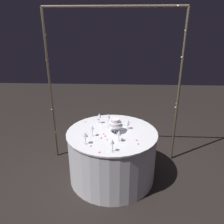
{
  "coord_description": "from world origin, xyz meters",
  "views": [
    {
      "loc": [
        0.14,
        -2.69,
        2.11
      ],
      "look_at": [
        0.0,
        0.0,
        1.06
      ],
      "focal_mm": 33.52,
      "sensor_mm": 36.0,
      "label": 1
    }
  ],
  "objects_px": {
    "tiered_cake": "(115,123)",
    "wine_glass_2": "(85,135)",
    "wine_glass_1": "(108,117)",
    "wine_glass_3": "(112,143)",
    "wine_glass_4": "(119,133)",
    "wine_glass_6": "(92,128)",
    "wine_glass_5": "(128,122)",
    "main_table": "(112,154)",
    "cake_knife": "(120,124)",
    "decorative_arch": "(114,69)",
    "wine_glass_0": "(99,116)"
  },
  "relations": [
    {
      "from": "tiered_cake",
      "to": "wine_glass_2",
      "type": "bearing_deg",
      "value": -135.28
    },
    {
      "from": "wine_glass_0",
      "to": "wine_glass_2",
      "type": "bearing_deg",
      "value": -99.26
    },
    {
      "from": "wine_glass_2",
      "to": "cake_knife",
      "type": "relative_size",
      "value": 0.73
    },
    {
      "from": "wine_glass_0",
      "to": "tiered_cake",
      "type": "bearing_deg",
      "value": -49.52
    },
    {
      "from": "decorative_arch",
      "to": "cake_knife",
      "type": "relative_size",
      "value": 10.78
    },
    {
      "from": "wine_glass_1",
      "to": "wine_glass_3",
      "type": "distance_m",
      "value": 0.8
    },
    {
      "from": "tiered_cake",
      "to": "wine_glass_2",
      "type": "distance_m",
      "value": 0.51
    },
    {
      "from": "decorative_arch",
      "to": "wine_glass_2",
      "type": "distance_m",
      "value": 1.16
    },
    {
      "from": "tiered_cake",
      "to": "wine_glass_6",
      "type": "height_order",
      "value": "tiered_cake"
    },
    {
      "from": "main_table",
      "to": "cake_knife",
      "type": "bearing_deg",
      "value": 67.88
    },
    {
      "from": "wine_glass_0",
      "to": "wine_glass_5",
      "type": "distance_m",
      "value": 0.48
    },
    {
      "from": "wine_glass_0",
      "to": "wine_glass_2",
      "type": "height_order",
      "value": "same"
    },
    {
      "from": "wine_glass_0",
      "to": "wine_glass_5",
      "type": "relative_size",
      "value": 1.09
    },
    {
      "from": "wine_glass_4",
      "to": "wine_glass_5",
      "type": "height_order",
      "value": "wine_glass_4"
    },
    {
      "from": "decorative_arch",
      "to": "main_table",
      "type": "relative_size",
      "value": 1.88
    },
    {
      "from": "tiered_cake",
      "to": "wine_glass_1",
      "type": "height_order",
      "value": "tiered_cake"
    },
    {
      "from": "wine_glass_1",
      "to": "main_table",
      "type": "bearing_deg",
      "value": -75.27
    },
    {
      "from": "cake_knife",
      "to": "decorative_arch",
      "type": "bearing_deg",
      "value": 114.87
    },
    {
      "from": "main_table",
      "to": "wine_glass_4",
      "type": "relative_size",
      "value": 7.89
    },
    {
      "from": "wine_glass_3",
      "to": "wine_glass_5",
      "type": "bearing_deg",
      "value": 72.63
    },
    {
      "from": "wine_glass_2",
      "to": "wine_glass_5",
      "type": "xyz_separation_m",
      "value": [
        0.54,
        0.47,
        -0.01
      ]
    },
    {
      "from": "cake_knife",
      "to": "tiered_cake",
      "type": "bearing_deg",
      "value": -103.77
    },
    {
      "from": "wine_glass_0",
      "to": "wine_glass_6",
      "type": "bearing_deg",
      "value": -96.4
    },
    {
      "from": "wine_glass_4",
      "to": "wine_glass_5",
      "type": "relative_size",
      "value": 1.09
    },
    {
      "from": "decorative_arch",
      "to": "wine_glass_4",
      "type": "bearing_deg",
      "value": -82.53
    },
    {
      "from": "wine_glass_3",
      "to": "cake_knife",
      "type": "distance_m",
      "value": 0.82
    },
    {
      "from": "wine_glass_6",
      "to": "cake_knife",
      "type": "distance_m",
      "value": 0.58
    },
    {
      "from": "wine_glass_1",
      "to": "wine_glass_3",
      "type": "relative_size",
      "value": 1.01
    },
    {
      "from": "wine_glass_3",
      "to": "wine_glass_4",
      "type": "height_order",
      "value": "same"
    },
    {
      "from": "wine_glass_5",
      "to": "wine_glass_6",
      "type": "bearing_deg",
      "value": -152.7
    },
    {
      "from": "wine_glass_6",
      "to": "wine_glass_4",
      "type": "bearing_deg",
      "value": -20.0
    },
    {
      "from": "wine_glass_5",
      "to": "wine_glass_1",
      "type": "bearing_deg",
      "value": 150.78
    },
    {
      "from": "wine_glass_0",
      "to": "wine_glass_3",
      "type": "relative_size",
      "value": 1.01
    },
    {
      "from": "wine_glass_0",
      "to": "wine_glass_6",
      "type": "height_order",
      "value": "wine_glass_0"
    },
    {
      "from": "wine_glass_1",
      "to": "wine_glass_4",
      "type": "distance_m",
      "value": 0.58
    },
    {
      "from": "wine_glass_4",
      "to": "wine_glass_6",
      "type": "distance_m",
      "value": 0.39
    },
    {
      "from": "main_table",
      "to": "tiered_cake",
      "type": "distance_m",
      "value": 0.52
    },
    {
      "from": "wine_glass_1",
      "to": "wine_glass_6",
      "type": "bearing_deg",
      "value": -114.61
    },
    {
      "from": "main_table",
      "to": "wine_glass_0",
      "type": "xyz_separation_m",
      "value": [
        -0.21,
        0.29,
        0.5
      ]
    },
    {
      "from": "wine_glass_0",
      "to": "wine_glass_2",
      "type": "xyz_separation_m",
      "value": [
        -0.11,
        -0.65,
        0.01
      ]
    },
    {
      "from": "wine_glass_3",
      "to": "wine_glass_5",
      "type": "relative_size",
      "value": 1.08
    },
    {
      "from": "wine_glass_2",
      "to": "wine_glass_5",
      "type": "relative_size",
      "value": 1.09
    },
    {
      "from": "decorative_arch",
      "to": "wine_glass_3",
      "type": "height_order",
      "value": "decorative_arch"
    },
    {
      "from": "decorative_arch",
      "to": "wine_glass_3",
      "type": "relative_size",
      "value": 14.83
    },
    {
      "from": "tiered_cake",
      "to": "wine_glass_2",
      "type": "xyz_separation_m",
      "value": [
        -0.36,
        -0.36,
        -0.01
      ]
    },
    {
      "from": "wine_glass_4",
      "to": "wine_glass_5",
      "type": "xyz_separation_m",
      "value": [
        0.12,
        0.38,
        -0.01
      ]
    },
    {
      "from": "wine_glass_1",
      "to": "wine_glass_5",
      "type": "relative_size",
      "value": 1.1
    },
    {
      "from": "main_table",
      "to": "decorative_arch",
      "type": "bearing_deg",
      "value": 90.12
    },
    {
      "from": "main_table",
      "to": "tiered_cake",
      "type": "xyz_separation_m",
      "value": [
        0.04,
        -0.01,
        0.52
      ]
    },
    {
      "from": "main_table",
      "to": "wine_glass_2",
      "type": "bearing_deg",
      "value": -130.89
    }
  ]
}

